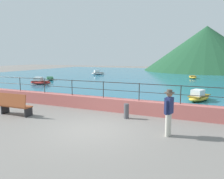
% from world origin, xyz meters
% --- Properties ---
extents(ground_plane, '(120.00, 120.00, 0.00)m').
position_xyz_m(ground_plane, '(0.00, 0.00, 0.00)').
color(ground_plane, slate).
extents(promenade_wall, '(20.00, 0.56, 0.70)m').
position_xyz_m(promenade_wall, '(0.00, 3.20, 0.35)').
color(promenade_wall, '#BC605B').
rests_on(promenade_wall, ground).
extents(railing, '(18.44, 0.04, 0.90)m').
position_xyz_m(railing, '(0.00, 3.20, 1.33)').
color(railing, '#282623').
rests_on(railing, promenade_wall).
extents(lake_water, '(64.00, 44.32, 0.06)m').
position_xyz_m(lake_water, '(0.00, 25.84, 0.03)').
color(lake_water, '#236B89').
rests_on(lake_water, ground).
extents(hill_main, '(25.77, 25.77, 9.38)m').
position_xyz_m(hill_main, '(3.88, 42.88, 4.69)').
color(hill_main, '#1E4C2D').
rests_on(hill_main, ground).
extents(bench_main, '(1.71, 0.58, 1.13)m').
position_xyz_m(bench_main, '(-4.62, 0.39, 0.56)').
color(bench_main, '#9E4C28').
rests_on(bench_main, ground).
extents(person_walking, '(0.38, 0.55, 1.75)m').
position_xyz_m(person_walking, '(2.93, 0.55, 0.98)').
color(person_walking, beige).
rests_on(person_walking, ground).
extents(bollard, '(0.24, 0.24, 0.72)m').
position_xyz_m(bollard, '(0.72, 2.12, 0.36)').
color(bollard, '#4C4C51').
rests_on(bollard, ground).
extents(boat_2, '(2.18, 2.33, 0.36)m').
position_xyz_m(boat_2, '(-13.98, 14.43, 0.26)').
color(boat_2, '#338C59').
rests_on(boat_2, lake_water).
extents(boat_3, '(1.70, 2.47, 0.76)m').
position_xyz_m(boat_3, '(3.78, 7.78, 0.33)').
color(boat_3, gold).
rests_on(boat_3, lake_water).
extents(boat_4, '(2.45, 1.42, 0.76)m').
position_xyz_m(boat_4, '(-11.99, 10.43, 0.33)').
color(boat_4, red).
rests_on(boat_4, lake_water).
extents(boat_6, '(1.33, 2.43, 0.36)m').
position_xyz_m(boat_6, '(2.55, 23.65, 0.26)').
color(boat_6, gold).
rests_on(boat_6, lake_water).
extents(boat_7, '(2.19, 2.33, 0.76)m').
position_xyz_m(boat_7, '(-12.20, 24.23, 0.33)').
color(boat_7, white).
rests_on(boat_7, lake_water).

